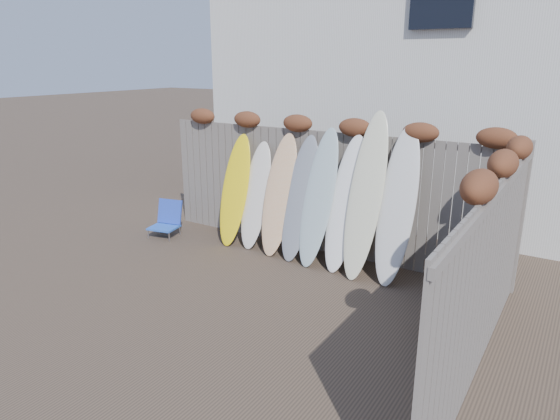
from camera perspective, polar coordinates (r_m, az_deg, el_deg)
The scene contains 15 objects.
ground at distance 6.65m, azimuth -5.65°, elevation -10.83°, with size 80.00×80.00×0.00m, color #493A2D.
back_fence at distance 8.10m, azimuth 4.89°, elevation 3.23°, with size 6.05×0.28×2.24m.
right_fence at distance 5.27m, azimuth 22.69°, elevation -6.03°, with size 0.28×4.40×2.24m.
house at distance 11.55m, azimuth 17.13°, elevation 16.69°, with size 8.50×5.50×6.33m.
beach_chair at distance 9.29m, azimuth -12.80°, elevation -1.07°, with size 0.57×0.60×0.63m.
wooden_crate at distance 6.10m, azimuth 19.08°, elevation -10.69°, with size 0.60×0.50×0.70m, color #716555.
lattice_panel at distance 6.28m, azimuth 23.28°, elevation -5.12°, with size 0.05×1.17×1.75m, color #402E26.
surfboard_0 at distance 8.58m, azimuth -5.18°, elevation 2.29°, with size 0.52×0.07×1.95m, color yellow.
surfboard_1 at distance 8.41m, azimuth -2.78°, elevation 1.69°, with size 0.49×0.07×1.84m, color silver.
surfboard_2 at distance 8.09m, azimuth -0.11°, elevation 1.75°, with size 0.55×0.07×2.03m, color #DCBB71.
surfboard_3 at distance 7.87m, azimuth 2.26°, elevation 1.32°, with size 0.52×0.07×2.04m, color gray.
surfboard_4 at distance 7.67m, azimuth 4.42°, elevation 1.42°, with size 0.52×0.07×2.18m, color #A2BAC2.
surfboard_5 at distance 7.51m, azimuth 7.45°, elevation 0.69°, with size 0.53×0.07×2.10m, color white.
surfboard_6 at distance 7.30m, azimuth 9.75°, elevation 1.63°, with size 0.52×0.07×2.49m, color beige.
surfboard_7 at distance 7.20m, azimuth 13.25°, elevation 0.45°, with size 0.52×0.07×2.30m, color silver.
Camera 1 is at (3.68, -4.61, 3.06)m, focal length 32.00 mm.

